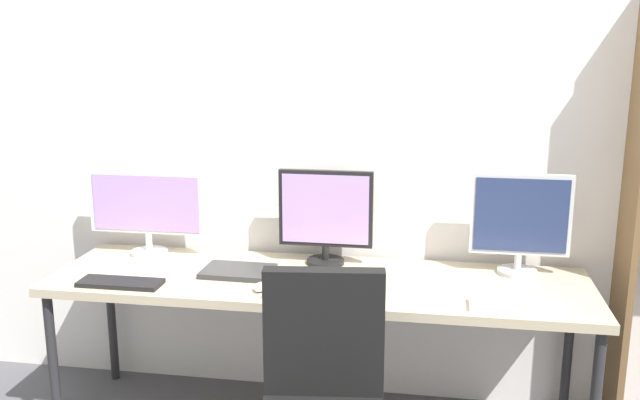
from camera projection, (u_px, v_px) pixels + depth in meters
name	position (u px, v px, depth m)	size (l,w,h in m)	color
wall_back	(332.00, 141.00, 3.41)	(4.82, 0.10, 2.60)	silver
desk	(318.00, 288.00, 3.15)	(2.42, 0.68, 0.74)	tan
monitor_left	(147.00, 208.00, 3.43)	(0.59, 0.18, 0.42)	silver
monitor_center	(326.00, 215.00, 3.29)	(0.45, 0.18, 0.45)	black
monitor_right	(520.00, 221.00, 3.14)	(0.44, 0.18, 0.47)	silver
keyboard_left	(120.00, 283.00, 3.05)	(0.37, 0.13, 0.02)	black
keyboard_center	(309.00, 294.00, 2.91)	(0.38, 0.13, 0.02)	silver
keyboard_right	(516.00, 306.00, 2.78)	(0.37, 0.13, 0.02)	silver
computer_mouse	(260.00, 287.00, 2.98)	(0.06, 0.10, 0.03)	silver
laptop_closed	(238.00, 271.00, 3.19)	(0.32, 0.22, 0.02)	#2D2D2D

